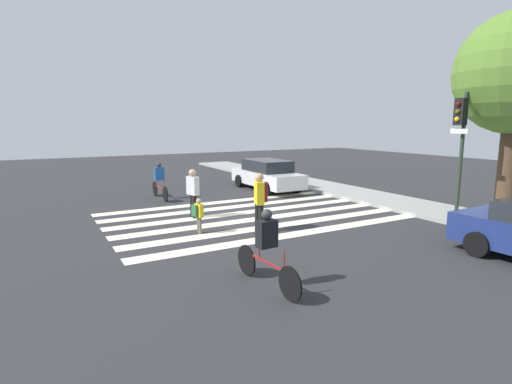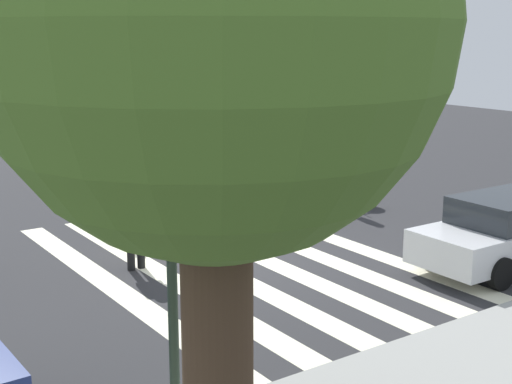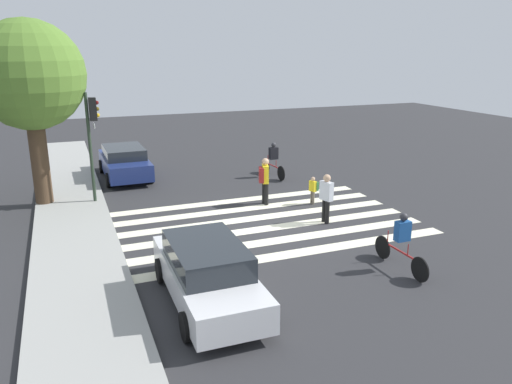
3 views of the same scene
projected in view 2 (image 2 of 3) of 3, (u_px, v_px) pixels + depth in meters
name	position (u px, v px, depth m)	size (l,w,h in m)	color
ground_plane	(236.00, 261.00, 15.23)	(60.00, 60.00, 0.00)	#2D2D30
sidewalk_curb	(474.00, 369.00, 10.21)	(36.00, 2.50, 0.14)	#9E9E99
crosswalk_stripes	(236.00, 261.00, 15.23)	(6.15, 10.00, 0.01)	#F2EDCC
traffic_light	(164.00, 198.00, 7.96)	(0.60, 0.50, 4.26)	#283828
street_tree	(213.00, 30.00, 5.72)	(3.93, 3.93, 6.85)	#4C3826
pedestrian_adult_tall_backpack	(219.00, 196.00, 16.94)	(0.52, 0.34, 1.72)	black
pedestrian_child_with_backpack	(129.00, 217.00, 16.35)	(0.32, 0.30, 1.08)	#6B6051
pedestrian_adult_yellow_jacket	(136.00, 220.00, 14.48)	(0.55, 0.52, 1.81)	black
cyclist_mid_street	(346.00, 180.00, 19.26)	(2.27, 0.40, 1.62)	black
car_parked_far_curb	(512.00, 229.00, 14.88)	(4.64, 1.91, 1.49)	silver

